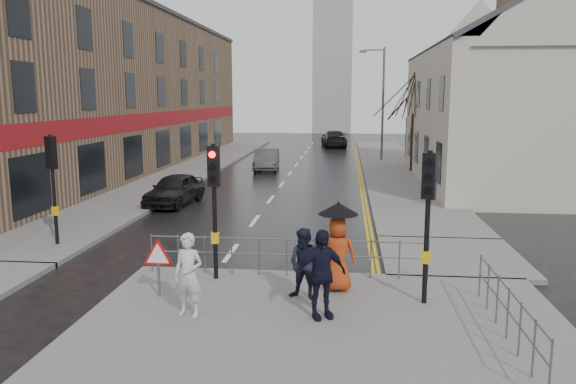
% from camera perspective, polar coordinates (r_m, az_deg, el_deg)
% --- Properties ---
extents(ground, '(120.00, 120.00, 0.00)m').
position_cam_1_polar(ground, '(14.36, -8.27, -9.41)').
color(ground, black).
rests_on(ground, ground).
extents(near_pavement, '(10.00, 9.00, 0.14)m').
position_cam_1_polar(near_pavement, '(10.70, 3.26, -15.81)').
color(near_pavement, '#605E5B').
rests_on(near_pavement, ground).
extents(left_pavement, '(4.00, 44.00, 0.14)m').
position_cam_1_polar(left_pavement, '(37.76, -9.36, 2.53)').
color(left_pavement, '#605E5B').
rests_on(left_pavement, ground).
extents(right_pavement, '(4.00, 40.00, 0.14)m').
position_cam_1_polar(right_pavement, '(38.55, 10.47, 2.64)').
color(right_pavement, '#605E5B').
rests_on(right_pavement, ground).
extents(pavement_bridge_right, '(4.00, 4.20, 0.14)m').
position_cam_1_polar(pavement_bridge_right, '(17.07, 16.20, -6.36)').
color(pavement_bridge_right, '#605E5B').
rests_on(pavement_bridge_right, ground).
extents(building_left_terrace, '(8.00, 42.00, 10.00)m').
position_cam_1_polar(building_left_terrace, '(38.38, -18.03, 9.68)').
color(building_left_terrace, '#82634B').
rests_on(building_left_terrace, ground).
extents(building_right_cream, '(9.00, 16.40, 10.10)m').
position_cam_1_polar(building_right_cream, '(32.31, 21.61, 9.18)').
color(building_right_cream, '#BFB5A6').
rests_on(building_right_cream, ground).
extents(church_tower, '(5.00, 5.00, 18.00)m').
position_cam_1_polar(church_tower, '(75.30, 4.56, 12.91)').
color(church_tower, '#979A9F').
rests_on(church_tower, ground).
extents(traffic_signal_near_left, '(0.28, 0.27, 3.40)m').
position_cam_1_polar(traffic_signal_near_left, '(13.90, -7.52, 0.43)').
color(traffic_signal_near_left, black).
rests_on(traffic_signal_near_left, near_pavement).
extents(traffic_signal_near_right, '(0.34, 0.33, 3.40)m').
position_cam_1_polar(traffic_signal_near_right, '(12.47, 14.05, -0.83)').
color(traffic_signal_near_right, black).
rests_on(traffic_signal_near_right, near_pavement).
extents(traffic_signal_far_left, '(0.34, 0.33, 3.40)m').
position_cam_1_polar(traffic_signal_far_left, '(18.58, -22.81, 2.07)').
color(traffic_signal_far_left, black).
rests_on(traffic_signal_far_left, left_pavement).
extents(guard_railing_front, '(7.14, 0.04, 1.00)m').
position_cam_1_polar(guard_railing_front, '(14.34, -0.15, -5.74)').
color(guard_railing_front, '#595B5E').
rests_on(guard_railing_front, near_pavement).
extents(guard_railing_side, '(0.04, 4.54, 1.00)m').
position_cam_1_polar(guard_railing_side, '(11.50, 21.49, -10.45)').
color(guard_railing_side, '#595B5E').
rests_on(guard_railing_side, near_pavement).
extents(warning_sign, '(0.80, 0.07, 1.35)m').
position_cam_1_polar(warning_sign, '(13.17, -13.07, -6.58)').
color(warning_sign, '#595B5E').
rests_on(warning_sign, near_pavement).
extents(street_lamp, '(1.83, 0.25, 8.00)m').
position_cam_1_polar(street_lamp, '(41.22, 9.39, 9.57)').
color(street_lamp, '#595B5E').
rests_on(street_lamp, right_pavement).
extents(tree_near, '(2.40, 2.40, 6.58)m').
position_cam_1_polar(tree_near, '(35.39, 12.75, 10.18)').
color(tree_near, black).
rests_on(tree_near, right_pavement).
extents(tree_far, '(2.40, 2.40, 5.64)m').
position_cam_1_polar(tree_far, '(43.39, 12.13, 9.11)').
color(tree_far, black).
rests_on(tree_far, right_pavement).
extents(pedestrian_a, '(0.72, 0.55, 1.76)m').
position_cam_1_polar(pedestrian_a, '(11.94, -10.08, -8.28)').
color(pedestrian_a, silver).
rests_on(pedestrian_a, near_pavement).
extents(pedestrian_b, '(0.95, 0.84, 1.63)m').
position_cam_1_polar(pedestrian_b, '(12.70, 1.75, -7.34)').
color(pedestrian_b, black).
rests_on(pedestrian_b, near_pavement).
extents(pedestrian_with_umbrella, '(0.96, 0.96, 2.11)m').
position_cam_1_polar(pedestrian_with_umbrella, '(13.22, 5.08, -5.24)').
color(pedestrian_with_umbrella, '#AB3914').
rests_on(pedestrian_with_umbrella, near_pavement).
extents(pedestrian_d, '(1.19, 0.88, 1.88)m').
position_cam_1_polar(pedestrian_d, '(11.64, 3.36, -8.31)').
color(pedestrian_d, black).
rests_on(pedestrian_d, near_pavement).
extents(car_parked, '(2.06, 4.14, 1.35)m').
position_cam_1_polar(car_parked, '(24.97, -11.44, 0.26)').
color(car_parked, black).
rests_on(car_parked, ground).
extents(car_mid, '(1.73, 4.25, 1.37)m').
position_cam_1_polar(car_mid, '(36.22, -2.19, 3.33)').
color(car_mid, '#3D3F41').
rests_on(car_mid, ground).
extents(car_far, '(2.72, 5.51, 1.54)m').
position_cam_1_polar(car_far, '(53.27, 4.70, 5.42)').
color(car_far, black).
rests_on(car_far, ground).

